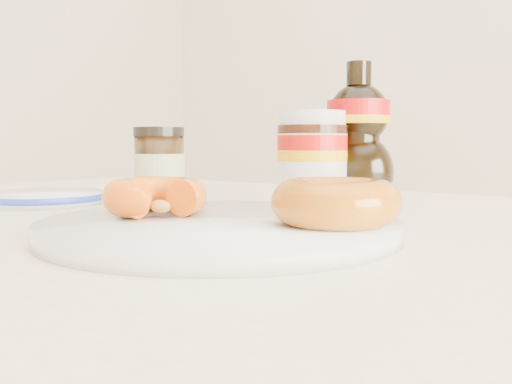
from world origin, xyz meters
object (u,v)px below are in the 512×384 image
Objects in this scene: dining_table at (237,302)px; syrup_bottle at (358,135)px; donut_whole at (336,202)px; blue_rim_saucer at (45,197)px; nutella_jar at (312,157)px; dark_jar at (159,169)px; plate at (220,227)px; donut_bitten at (155,197)px.

syrup_bottle is (0.03, 0.20, 0.17)m from dining_table.
blue_rim_saucer is (-0.45, 0.02, -0.02)m from donut_whole.
donut_whole is at bearing -65.54° from syrup_bottle.
nutella_jar is 0.19m from dark_jar.
dining_table is 0.21m from dark_jar.
plate is 0.22m from nutella_jar.
syrup_bottle is (0.05, 0.29, 0.06)m from donut_bitten.
donut_bitten is (-0.07, -0.01, 0.02)m from plate.
plate is at bearing 2.08° from donut_bitten.
blue_rim_saucer is at bearing -153.32° from nutella_jar.
syrup_bottle is 0.25m from dark_jar.
donut_whole is at bearing -2.93° from blue_rim_saucer.
plate is 0.29m from syrup_bottle.
plate and blue_rim_saucer have the same top height.
syrup_bottle is 1.14× the size of blue_rim_saucer.
syrup_bottle reaches higher than blue_rim_saucer.
syrup_bottle is at bearing 33.54° from blue_rim_saucer.
donut_bitten is at bearing -167.18° from plate.
dark_jar is at bearing 125.70° from donut_bitten.
nutella_jar is at bearing 101.17° from plate.
dining_table is 7.78× the size of syrup_bottle.
donut_whole is (0.16, 0.05, 0.00)m from donut_bitten.
donut_whole is at bearing -15.83° from dark_jar.
blue_rim_saucer reaches higher than dining_table.
dark_jar is (-0.16, 0.04, 0.13)m from dining_table.
nutella_jar reaches higher than blue_rim_saucer.
donut_bitten reaches higher than blue_rim_saucer.
dark_jar reaches higher than dining_table.
donut_bitten is at bearing -101.69° from dining_table.
donut_bitten is 0.81× the size of nutella_jar.
plate is 3.24× the size of donut_bitten.
dark_jar is at bearing 21.64° from blue_rim_saucer.
donut_bitten is 0.30m from syrup_bottle.
donut_bitten is at bearing -164.40° from donut_whole.
dark_jar is (-0.14, 0.13, 0.02)m from donut_bitten.
syrup_bottle is at bearing 41.52° from dark_jar.
blue_rim_saucer is at bearing 177.07° from donut_whole.
plate is 0.36m from blue_rim_saucer.
dining_table is 0.19m from donut_whole.
donut_bitten is at bearing -99.44° from syrup_bottle.
dining_table is 13.54× the size of donut_whole.
nutella_jar reaches higher than dark_jar.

